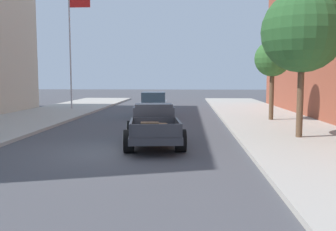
{
  "coord_description": "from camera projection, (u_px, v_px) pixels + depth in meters",
  "views": [
    {
      "loc": [
        2.5,
        -12.53,
        2.58
      ],
      "look_at": [
        1.63,
        2.9,
        1.0
      ],
      "focal_mm": 39.49,
      "sensor_mm": 36.0,
      "label": 1
    }
  ],
  "objects": [
    {
      "name": "ground_plane",
      "position": [
        117.0,
        152.0,
        12.85
      ],
      "size": [
        140.0,
        140.0,
        0.0
      ],
      "primitive_type": "plane",
      "color": "#47474C"
    },
    {
      "name": "sidewalk_right",
      "position": [
        329.0,
        152.0,
        12.44
      ],
      "size": [
        5.5,
        64.0,
        0.15
      ],
      "primitive_type": "cube",
      "color": "#ADA89E",
      "rests_on": "ground"
    },
    {
      "name": "hotrod_truck_gunmetal",
      "position": [
        154.0,
        125.0,
        14.34
      ],
      "size": [
        2.56,
        5.07,
        1.58
      ],
      "color": "#333338",
      "rests_on": "ground"
    },
    {
      "name": "car_background_white",
      "position": [
        154.0,
        105.0,
        24.53
      ],
      "size": [
        2.05,
        4.39,
        1.65
      ],
      "color": "silver",
      "rests_on": "ground"
    },
    {
      "name": "flagpole",
      "position": [
        73.0,
        37.0,
        28.77
      ],
      "size": [
        1.74,
        0.16,
        9.16
      ],
      "color": "#B2B2B7",
      "rests_on": "sidewalk_left"
    },
    {
      "name": "street_tree_nearest",
      "position": [
        303.0,
        32.0,
        14.79
      ],
      "size": [
        3.3,
        3.3,
        5.94
      ],
      "color": "brown",
      "rests_on": "sidewalk_right"
    },
    {
      "name": "street_tree_second",
      "position": [
        273.0,
        59.0,
        21.23
      ],
      "size": [
        2.06,
        2.06,
        4.57
      ],
      "color": "brown",
      "rests_on": "sidewalk_right"
    }
  ]
}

